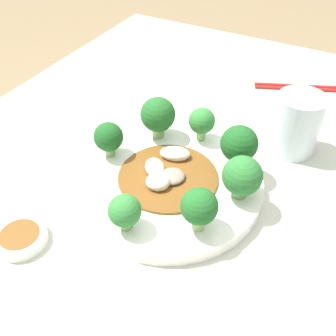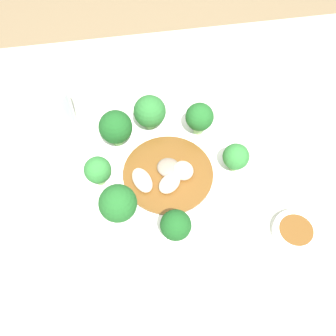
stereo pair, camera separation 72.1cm
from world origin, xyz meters
TOP-DOWN VIEW (x-y plane):
  - table at (0.00, 0.00)m, footprint 1.18×0.82m
  - plate at (0.03, 0.02)m, footprint 0.29×0.29m
  - broccoli_west at (-0.09, 0.03)m, footprint 0.04×0.04m
  - broccoli_south at (0.02, -0.09)m, footprint 0.05×0.05m
  - broccoli_southwest at (-0.06, -0.04)m, footprint 0.06×0.06m
  - broccoli_east at (0.14, 0.02)m, footprint 0.04×0.04m
  - broccoli_northeast at (0.09, 0.11)m, footprint 0.05×0.05m
  - broccoli_north at (0.01, 0.13)m, footprint 0.06×0.06m
  - broccoli_northwest at (-0.05, 0.11)m, footprint 0.06×0.06m
  - stirfry_center at (0.02, 0.02)m, footprint 0.15×0.15m
  - drinking_glass at (-0.16, 0.17)m, footprint 0.08×0.08m
  - chopsticks at (-0.39, 0.16)m, footprint 0.11×0.24m
  - sauce_dish at (0.21, -0.11)m, footprint 0.07×0.07m

SIDE VIEW (x-z plane):
  - table at x=0.00m, z-range 0.00..0.76m
  - chopsticks at x=-0.39m, z-range 0.76..0.77m
  - sauce_dish at x=0.21m, z-range 0.76..0.78m
  - plate at x=0.03m, z-range 0.76..0.78m
  - stirfry_center at x=0.02m, z-range 0.78..0.80m
  - drinking_glass at x=-0.16m, z-range 0.76..0.87m
  - broccoli_east at x=0.14m, z-range 0.79..0.84m
  - broccoli_south at x=0.02m, z-range 0.79..0.85m
  - broccoli_west at x=-0.09m, z-range 0.79..0.85m
  - broccoli_north at x=0.01m, z-range 0.79..0.86m
  - broccoli_northeast at x=0.09m, z-range 0.79..0.86m
  - broccoli_northwest at x=-0.05m, z-range 0.79..0.86m
  - broccoli_southwest at x=-0.06m, z-range 0.79..0.86m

